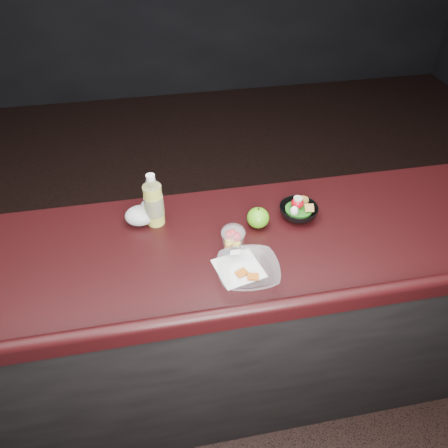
% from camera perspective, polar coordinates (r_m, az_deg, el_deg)
% --- Properties ---
extents(ground, '(8.00, 8.00, 0.00)m').
position_cam_1_polar(ground, '(2.39, -0.59, -26.09)').
color(ground, black).
rests_on(ground, ground).
extents(room_shell, '(8.00, 8.00, 8.00)m').
position_cam_1_polar(room_shell, '(1.01, -1.32, 19.51)').
color(room_shell, black).
rests_on(room_shell, ground).
extents(counter, '(4.06, 0.71, 1.02)m').
position_cam_1_polar(counter, '(2.09, -2.19, -13.01)').
color(counter, black).
rests_on(counter, ground).
extents(lemonade_bottle, '(0.08, 0.08, 0.24)m').
position_cam_1_polar(lemonade_bottle, '(1.77, -9.15, 2.68)').
color(lemonade_bottle, gold).
rests_on(lemonade_bottle, counter).
extents(fruit_cup, '(0.09, 0.09, 0.13)m').
position_cam_1_polar(fruit_cup, '(1.63, 1.20, -2.10)').
color(fruit_cup, white).
rests_on(fruit_cup, counter).
extents(green_apple, '(0.09, 0.09, 0.09)m').
position_cam_1_polar(green_apple, '(1.77, 4.47, 0.83)').
color(green_apple, '#4B9311').
rests_on(green_apple, counter).
extents(plastic_bag, '(0.13, 0.10, 0.09)m').
position_cam_1_polar(plastic_bag, '(1.82, -10.76, 1.26)').
color(plastic_bag, silver).
rests_on(plastic_bag, counter).
extents(snack_bowl, '(0.19, 0.19, 0.09)m').
position_cam_1_polar(snack_bowl, '(1.85, 9.66, 1.75)').
color(snack_bowl, black).
rests_on(snack_bowl, counter).
extents(takeout_bowl, '(0.24, 0.24, 0.06)m').
position_cam_1_polar(takeout_bowl, '(1.57, 3.16, -6.20)').
color(takeout_bowl, silver).
rests_on(takeout_bowl, counter).
extents(paper_napkin, '(0.19, 0.19, 0.00)m').
position_cam_1_polar(paper_napkin, '(1.62, 1.93, -5.82)').
color(paper_napkin, white).
rests_on(paper_napkin, counter).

